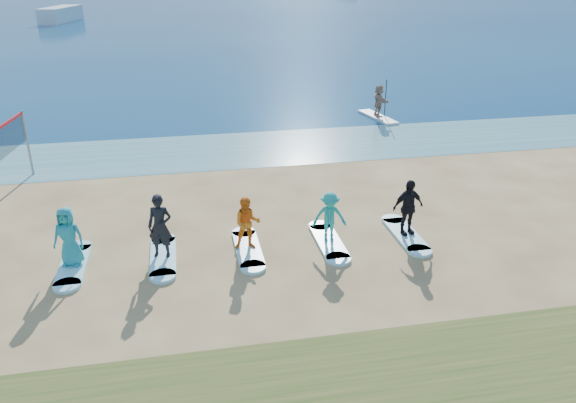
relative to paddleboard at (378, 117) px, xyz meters
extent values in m
plane|color=tan|center=(-6.60, -14.31, -0.06)|extent=(600.00, 600.00, 0.00)
plane|color=teal|center=(-6.60, -3.81, -0.05)|extent=(600.00, 600.00, 0.00)
cylinder|color=gray|center=(-15.86, -5.32, 1.19)|extent=(0.09, 0.09, 2.50)
cube|color=silver|center=(0.00, 0.00, 0.00)|extent=(1.27, 3.08, 0.12)
imported|color=tan|center=(0.00, 0.00, 0.87)|extent=(0.57, 1.53, 1.62)
cube|color=silver|center=(-24.42, 53.84, -0.06)|extent=(4.67, 8.49, 1.90)
cube|color=#A4F4FF|center=(-13.26, -13.06, -0.01)|extent=(0.70, 2.20, 0.09)
imported|color=teal|center=(-13.26, -13.06, 0.86)|extent=(0.90, 0.69, 1.65)
cube|color=#A4F4FF|center=(-10.88, -13.06, -0.01)|extent=(0.70, 2.20, 0.09)
imported|color=black|center=(-10.88, -13.06, 0.93)|extent=(0.74, 0.58, 1.81)
cube|color=#A4F4FF|center=(-8.50, -13.06, -0.01)|extent=(0.70, 2.20, 0.09)
imported|color=orange|center=(-8.50, -13.06, 0.80)|extent=(0.79, 0.64, 1.54)
cube|color=#A4F4FF|center=(-6.12, -13.06, -0.01)|extent=(0.70, 2.20, 0.09)
imported|color=teal|center=(-6.12, -13.06, 0.78)|extent=(1.05, 0.70, 1.50)
cube|color=#A4F4FF|center=(-3.74, -13.06, -0.01)|extent=(0.70, 2.20, 0.09)
imported|color=black|center=(-3.74, -13.06, 0.88)|extent=(1.06, 0.59, 1.71)
camera|label=1|loc=(-10.11, -27.15, 7.60)|focal=35.00mm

